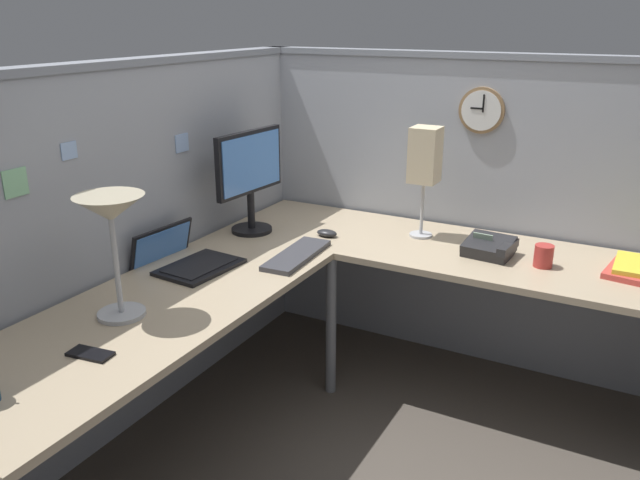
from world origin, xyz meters
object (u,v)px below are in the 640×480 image
Objects in this scene: monitor at (250,174)px; office_phone at (490,248)px; desk_lamp_dome at (111,219)px; wall_clock at (482,110)px; computer_mouse at (327,233)px; cell_phone at (90,354)px; desk_lamp_paper at (425,158)px; keyboard at (297,255)px; laptop at (183,259)px; coffee_mug at (544,256)px; book_stack at (637,269)px.

monitor is 1.18m from office_phone.
wall_clock is at bearing -27.33° from desk_lamp_dome.
computer_mouse is 0.72× the size of cell_phone.
keyboard is at bearing 144.38° from desk_lamp_paper.
wall_clock is at bearing -38.80° from keyboard.
monitor is at bearing 3.24° from cell_phone.
laptop is 0.62m from desk_lamp_dome.
desk_lamp_paper is (0.33, -0.76, 0.09)m from monitor.
coffee_mug is at bearing -81.94° from monitor.
cell_phone is at bearing 136.54° from book_stack.
coffee_mug is at bearing 105.78° from book_stack.
desk_lamp_dome reaches higher than office_phone.
wall_clock reaches higher than desk_lamp_dome.
monitor is 5.21× the size of coffee_mug.
desk_lamp_paper reaches higher than book_stack.
monitor is 1.23× the size of laptop.
laptop is 3.91× the size of computer_mouse.
desk_lamp_paper is at bearing 73.05° from office_phone.
book_stack is at bearing -91.98° from desk_lamp_paper.
monitor reaches higher than cell_phone.
computer_mouse is 0.59m from desk_lamp_paper.
monitor is 1.32m from cell_phone.
computer_mouse is 1.08× the size of coffee_mug.
monitor reaches higher than laptop.
laptop is at bearing 178.63° from monitor.
wall_clock is (0.48, -0.58, 0.57)m from computer_mouse.
desk_lamp_dome is 2.00× the size of office_phone.
laptop is 0.49m from keyboard.
desk_lamp_paper is (1.34, -0.64, 0.02)m from desk_lamp_dome.
laptop is at bearing 124.43° from keyboard.
book_stack is (0.08, -0.59, -0.02)m from office_phone.
desk_lamp_paper is at bearing -61.24° from computer_mouse.
office_phone is 0.60m from book_stack.
office_phone is 1.01× the size of wall_clock.
computer_mouse is 0.47× the size of office_phone.
wall_clock reaches higher than laptop.
desk_lamp_dome reaches higher than computer_mouse.
computer_mouse is 0.20× the size of desk_lamp_paper.
monitor is at bearing 106.56° from computer_mouse.
monitor reaches higher than coffee_mug.
coffee_mug is at bearing -71.16° from keyboard.
laptop reaches higher than office_phone.
computer_mouse is (0.32, 0.02, 0.01)m from keyboard.
desk_lamp_paper reaches higher than office_phone.
monitor is at bearing 113.23° from desk_lamp_paper.
computer_mouse is 1.38m from cell_phone.
office_phone is 0.23m from coffee_mug.
keyboard is (0.30, -0.39, -0.01)m from laptop.
cell_phone is (-0.76, -0.25, -0.02)m from laptop.
monitor is 0.47m from computer_mouse.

